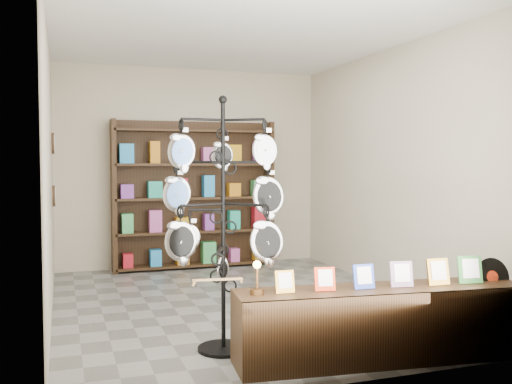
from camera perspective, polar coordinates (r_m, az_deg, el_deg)
ground at (r=6.55m, az=-1.64°, el=-11.00°), size 5.00×5.00×0.00m
room_envelope at (r=6.37m, az=-1.66°, el=5.39°), size 5.00×5.00×5.00m
display_tree at (r=4.75m, az=-3.31°, el=-1.25°), size 1.12×1.08×2.14m
front_shelf at (r=4.79m, az=12.51°, el=-12.71°), size 2.42×0.74×0.84m
back_shelving at (r=8.60m, az=-6.19°, el=-0.73°), size 2.42×0.36×2.20m
wall_clocks at (r=6.88m, az=-19.62°, el=2.12°), size 0.03×0.24×0.84m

